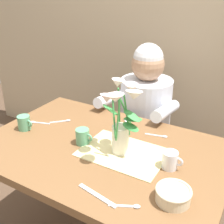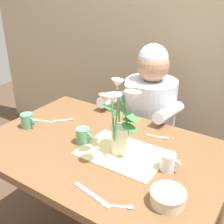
{
  "view_description": "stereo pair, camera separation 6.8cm",
  "coord_description": "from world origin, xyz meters",
  "px_view_note": "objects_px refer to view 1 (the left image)",
  "views": [
    {
      "loc": [
        0.64,
        -1.0,
        1.5
      ],
      "look_at": [
        0.03,
        0.05,
        0.92
      ],
      "focal_mm": 45.45,
      "sensor_mm": 36.0,
      "label": 1
    },
    {
      "loc": [
        0.7,
        -0.96,
        1.5
      ],
      "look_at": [
        0.03,
        0.05,
        0.92
      ],
      "focal_mm": 45.45,
      "sensor_mm": 36.0,
      "label": 2
    }
  ],
  "objects_px": {
    "ceramic_mug": "(83,137)",
    "seated_person": "(144,126)",
    "tea_cup": "(24,123)",
    "dinner_knife": "(97,195)",
    "ceramic_bowl": "(173,194)",
    "flower_vase": "(122,118)",
    "coffee_cup": "(170,160)"
  },
  "relations": [
    {
      "from": "seated_person",
      "to": "ceramic_bowl",
      "type": "relative_size",
      "value": 8.35
    },
    {
      "from": "seated_person",
      "to": "flower_vase",
      "type": "distance_m",
      "value": 0.73
    },
    {
      "from": "seated_person",
      "to": "flower_vase",
      "type": "relative_size",
      "value": 3.22
    },
    {
      "from": "flower_vase",
      "to": "ceramic_mug",
      "type": "height_order",
      "value": "flower_vase"
    },
    {
      "from": "ceramic_bowl",
      "to": "dinner_knife",
      "type": "bearing_deg",
      "value": -154.75
    },
    {
      "from": "flower_vase",
      "to": "coffee_cup",
      "type": "xyz_separation_m",
      "value": [
        0.24,
        0.01,
        -0.15
      ]
    },
    {
      "from": "ceramic_mug",
      "to": "tea_cup",
      "type": "height_order",
      "value": "same"
    },
    {
      "from": "flower_vase",
      "to": "tea_cup",
      "type": "height_order",
      "value": "flower_vase"
    },
    {
      "from": "ceramic_mug",
      "to": "seated_person",
      "type": "bearing_deg",
      "value": 84.67
    },
    {
      "from": "coffee_cup",
      "to": "ceramic_mug",
      "type": "bearing_deg",
      "value": -176.42
    },
    {
      "from": "dinner_knife",
      "to": "ceramic_mug",
      "type": "distance_m",
      "value": 0.39
    },
    {
      "from": "coffee_cup",
      "to": "tea_cup",
      "type": "bearing_deg",
      "value": -175.18
    },
    {
      "from": "ceramic_mug",
      "to": "flower_vase",
      "type": "bearing_deg",
      "value": 5.67
    },
    {
      "from": "dinner_knife",
      "to": "flower_vase",
      "type": "bearing_deg",
      "value": 111.88
    },
    {
      "from": "flower_vase",
      "to": "ceramic_bowl",
      "type": "bearing_deg",
      "value": -29.63
    },
    {
      "from": "seated_person",
      "to": "coffee_cup",
      "type": "xyz_separation_m",
      "value": [
        0.39,
        -0.6,
        0.22
      ]
    },
    {
      "from": "flower_vase",
      "to": "ceramic_bowl",
      "type": "xyz_separation_m",
      "value": [
        0.32,
        -0.18,
        -0.16
      ]
    },
    {
      "from": "ceramic_bowl",
      "to": "ceramic_mug",
      "type": "relative_size",
      "value": 1.46
    },
    {
      "from": "dinner_knife",
      "to": "tea_cup",
      "type": "relative_size",
      "value": 2.04
    },
    {
      "from": "tea_cup",
      "to": "ceramic_mug",
      "type": "bearing_deg",
      "value": 6.35
    },
    {
      "from": "flower_vase",
      "to": "dinner_knife",
      "type": "relative_size",
      "value": 1.85
    },
    {
      "from": "seated_person",
      "to": "dinner_knife",
      "type": "xyz_separation_m",
      "value": [
        0.21,
        -0.91,
        0.18
      ]
    },
    {
      "from": "seated_person",
      "to": "ceramic_bowl",
      "type": "bearing_deg",
      "value": -63.73
    },
    {
      "from": "seated_person",
      "to": "ceramic_mug",
      "type": "height_order",
      "value": "seated_person"
    },
    {
      "from": "seated_person",
      "to": "flower_vase",
      "type": "xyz_separation_m",
      "value": [
        0.15,
        -0.61,
        0.36
      ]
    },
    {
      "from": "ceramic_bowl",
      "to": "coffee_cup",
      "type": "relative_size",
      "value": 1.46
    },
    {
      "from": "ceramic_bowl",
      "to": "tea_cup",
      "type": "xyz_separation_m",
      "value": [
        -0.89,
        0.12,
        0.01
      ]
    },
    {
      "from": "seated_person",
      "to": "tea_cup",
      "type": "xyz_separation_m",
      "value": [
        -0.42,
        -0.67,
        0.22
      ]
    },
    {
      "from": "tea_cup",
      "to": "coffee_cup",
      "type": "bearing_deg",
      "value": 4.82
    },
    {
      "from": "ceramic_bowl",
      "to": "dinner_knife",
      "type": "xyz_separation_m",
      "value": [
        -0.26,
        -0.12,
        -0.03
      ]
    },
    {
      "from": "flower_vase",
      "to": "dinner_knife",
      "type": "distance_m",
      "value": 0.36
    },
    {
      "from": "seated_person",
      "to": "tea_cup",
      "type": "distance_m",
      "value": 0.82
    }
  ]
}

